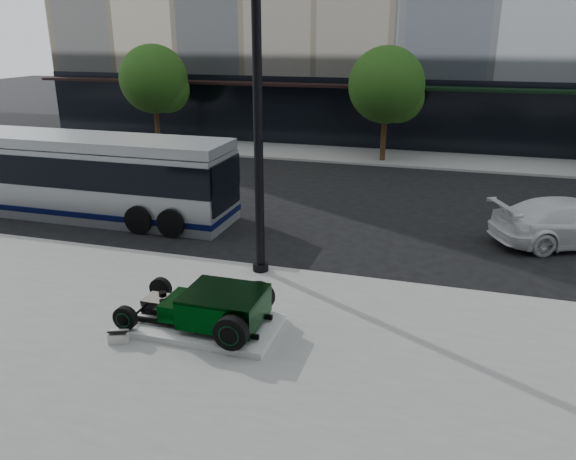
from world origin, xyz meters
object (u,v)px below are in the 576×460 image
(hot_rod, at_px, (215,307))
(transit_bus, at_px, (73,175))
(white_sedan, at_px, (573,222))
(lamppost, at_px, (258,138))

(hot_rod, bearing_deg, transit_bus, 141.70)
(transit_bus, distance_m, white_sedan, 17.16)
(lamppost, height_order, transit_bus, lamppost)
(lamppost, bearing_deg, transit_bus, 158.39)
(hot_rod, bearing_deg, white_sedan, 44.89)
(hot_rod, distance_m, lamppost, 4.65)
(transit_bus, bearing_deg, hot_rod, -38.30)
(hot_rod, distance_m, white_sedan, 12.01)
(lamppost, relative_size, white_sedan, 1.58)
(transit_bus, bearing_deg, lamppost, -21.61)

